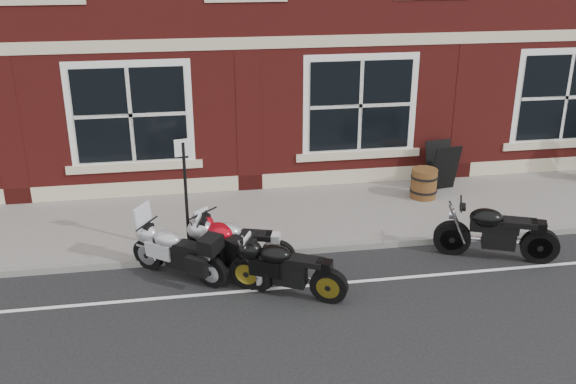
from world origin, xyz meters
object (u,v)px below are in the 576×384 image
object	(u,v)px
moto_sport_silver	(236,242)
moto_sport_black	(286,266)
moto_touring_silver	(177,249)
parking_sign	(186,189)
a_board_sign	(442,166)
barrel_planter	(424,183)
moto_naked_black	(494,229)
moto_sport_red	(230,246)

from	to	relation	value
moto_sport_silver	moto_sport_black	bearing A→B (deg)	-127.53
moto_touring_silver	parking_sign	world-z (taller)	parking_sign
moto_sport_silver	a_board_sign	distance (m)	5.74
moto_sport_silver	barrel_planter	size ratio (longest dim) A/B	2.97
moto_sport_black	a_board_sign	xyz separation A→B (m)	(4.24, 3.93, 0.13)
moto_touring_silver	moto_naked_black	xyz separation A→B (m)	(5.62, -0.25, 0.05)
barrel_planter	parking_sign	bearing A→B (deg)	-160.11
moto_sport_silver	parking_sign	world-z (taller)	parking_sign
a_board_sign	barrel_planter	size ratio (longest dim) A/B	1.62
moto_touring_silver	moto_sport_black	distance (m)	1.95
moto_sport_black	moto_touring_silver	bearing A→B (deg)	90.48
moto_sport_red	parking_sign	size ratio (longest dim) A/B	0.83
moto_sport_silver	barrel_planter	bearing A→B (deg)	-43.17
moto_naked_black	parking_sign	distance (m)	5.53
moto_touring_silver	barrel_planter	world-z (taller)	moto_touring_silver
moto_touring_silver	moto_naked_black	world-z (taller)	moto_touring_silver
moto_sport_black	moto_naked_black	bearing A→B (deg)	-51.88
moto_sport_black	barrel_planter	bearing A→B (deg)	-18.34
moto_naked_black	parking_sign	bearing A→B (deg)	103.43
moto_sport_silver	a_board_sign	world-z (taller)	a_board_sign
parking_sign	a_board_sign	bearing A→B (deg)	9.40
a_board_sign	parking_sign	distance (m)	6.26
barrel_planter	moto_touring_silver	bearing A→B (deg)	-154.96
moto_touring_silver	a_board_sign	size ratio (longest dim) A/B	1.49
moto_touring_silver	moto_sport_silver	size ratio (longest dim) A/B	0.81
moto_sport_silver	barrel_planter	xyz separation A→B (m)	(4.33, 2.40, -0.07)
moto_sport_black	barrel_planter	size ratio (longest dim) A/B	2.77
moto_naked_black	barrel_planter	size ratio (longest dim) A/B	3.16
a_board_sign	moto_sport_black	bearing A→B (deg)	-146.07
moto_sport_black	moto_sport_silver	xyz separation A→B (m)	(-0.70, 1.02, 0.00)
moto_sport_black	barrel_planter	xyz separation A→B (m)	(3.63, 3.41, -0.07)
parking_sign	barrel_planter	bearing A→B (deg)	6.84
moto_touring_silver	moto_sport_black	bearing A→B (deg)	-80.08
moto_touring_silver	barrel_planter	size ratio (longest dim) A/B	2.41
moto_naked_black	barrel_planter	xyz separation A→B (m)	(-0.27, 2.75, -0.12)
moto_sport_red	moto_sport_black	size ratio (longest dim) A/B	0.97
moto_sport_red	barrel_planter	world-z (taller)	moto_sport_red
moto_sport_red	moto_touring_silver	bearing A→B (deg)	142.48
moto_touring_silver	moto_sport_red	distance (m)	0.90
moto_naked_black	parking_sign	xyz separation A→B (m)	(-5.40, 0.89, 0.79)
moto_sport_red	a_board_sign	world-z (taller)	a_board_sign
a_board_sign	parking_sign	world-z (taller)	parking_sign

